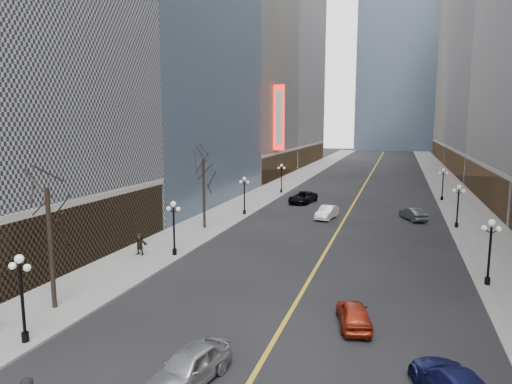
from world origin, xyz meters
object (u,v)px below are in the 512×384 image
Objects in this scene: streetlamp_east_3 at (443,181)px; streetlamp_west_0 at (21,289)px; car_nb_near at (189,367)px; car_nb_far at (303,197)px; car_sb_far at (413,214)px; car_sb_mid at (354,314)px; streetlamp_east_2 at (458,202)px; car_nb_mid at (327,212)px; streetlamp_west_1 at (174,222)px; streetlamp_west_2 at (244,192)px; streetlamp_east_1 at (490,245)px; streetlamp_west_3 at (281,175)px.

streetlamp_west_0 is (-23.60, -52.00, 0.00)m from streetlamp_east_3.
car_nb_far reaches higher than car_nb_near.
car_sb_mid is at bearing 57.92° from car_sb_far.
streetlamp_east_2 is 1.00× the size of car_nb_mid.
streetlamp_east_2 and streetlamp_west_1 have the same top height.
streetlamp_east_3 is 43.05m from streetlamp_west_1.
streetlamp_west_2 reaches higher than car_nb_mid.
streetlamp_east_1 and streetlamp_west_2 have the same top height.
car_nb_near is 0.80× the size of car_nb_far.
streetlamp_east_1 is 1.00× the size of streetlamp_east_3.
car_nb_mid is at bearing 175.85° from streetlamp_east_2.
streetlamp_east_1 and streetlamp_east_3 have the same top height.
streetlamp_west_2 is (-23.60, 0.00, 0.00)m from streetlamp_east_2.
car_sb_far is at bearing 9.22° from streetlamp_west_2.
car_sb_far is at bearing -17.76° from car_nb_far.
car_nb_near is at bearing -4.34° from streetlamp_west_0.
streetlamp_east_1 is 18.00m from streetlamp_east_2.
streetlamp_west_3 is at bearing 123.25° from streetlamp_east_1.
streetlamp_west_0 is 34.00m from streetlamp_west_2.
streetlamp_east_2 is 0.98× the size of car_nb_near.
car_nb_near reaches higher than car_sb_mid.
streetlamp_west_1 is at bearing -90.22° from car_nb_far.
streetlamp_west_2 reaches higher than car_sb_mid.
streetlamp_west_3 is at bearing -84.27° from car_sb_mid.
car_sb_mid is at bearing -132.18° from streetlamp_east_1.
streetlamp_west_0 is at bearing 37.65° from car_sb_far.
streetlamp_west_1 is at bearing -107.79° from car_nb_mid.
car_nb_far is 1.30× the size of car_sb_far.
streetlamp_east_3 is 1.12× the size of car_sb_mid.
streetlamp_west_0 and streetlamp_west_2 have the same top height.
streetlamp_east_3 is 54.64m from car_nb_near.
streetlamp_west_2 is 18.00m from streetlamp_west_3.
streetlamp_east_1 is at bearing -47.26° from car_nb_far.
streetlamp_east_3 reaches higher than car_nb_near.
streetlamp_west_0 is 9.63m from car_nb_near.
car_sb_mid is at bearing -29.89° from streetlamp_west_1.
car_nb_far reaches higher than car_sb_mid.
streetlamp_east_2 reaches higher than car_sb_far.
streetlamp_east_3 is at bearing 60.42° from car_nb_mid.
streetlamp_west_0 is at bearing -124.77° from streetlamp_east_2.
car_nb_mid is at bearing -129.07° from streetlamp_east_3.
streetlamp_east_1 is at bearing -90.00° from streetlamp_east_3.
streetlamp_west_1 is (-23.60, -36.00, 0.00)m from streetlamp_east_3.
streetlamp_east_3 is 1.00× the size of car_nb_mid.
streetlamp_east_2 is at bearing -90.00° from streetlamp_east_3.
streetlamp_west_1 is (-23.60, -18.00, 0.00)m from streetlamp_east_2.
streetlamp_east_3 is 1.00× the size of streetlamp_west_1.
streetlamp_east_3 is 15.62m from car_sb_far.
car_sb_far is at bearing -110.55° from car_sb_mid.
streetlamp_west_0 is at bearing -86.71° from car_nb_far.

